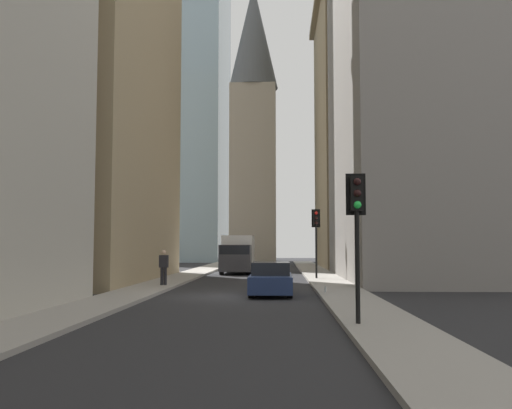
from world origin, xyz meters
TOP-DOWN VIEW (x-y plane):
  - ground_plane at (0.00, 0.00)m, footprint 135.00×135.00m
  - sidewalk_right at (0.00, 4.50)m, footprint 90.00×2.20m
  - sidewalk_left at (0.00, -4.50)m, footprint 90.00×2.20m
  - building_left_far at (29.23, -10.59)m, footprint 15.39×10.50m
  - building_left_midfar at (11.18, -10.60)m, footprint 17.25×10.00m
  - building_right_midfar at (9.01, 10.59)m, footprint 16.74×10.50m
  - glass_tower_distant at (51.03, 12.60)m, footprint 16.93×14.00m
  - church_spire at (34.51, 0.97)m, footprint 5.17×5.17m
  - delivery_truck at (18.83, 1.40)m, footprint 6.46×2.25m
  - sedan_navy at (0.55, -1.40)m, footprint 4.30×1.78m
  - traffic_light_foreground at (-8.90, -3.79)m, footprint 0.43×0.52m
  - traffic_light_midblock at (10.56, -3.99)m, footprint 0.43×0.52m
  - pedestrian at (4.47, 4.05)m, footprint 0.26×0.44m
  - discarded_bottle at (0.58, -3.72)m, footprint 0.07×0.07m

SIDE VIEW (x-z plane):
  - ground_plane at x=0.00m, z-range 0.00..0.00m
  - sidewalk_right at x=0.00m, z-range 0.00..0.14m
  - sidewalk_left at x=0.00m, z-range 0.00..0.14m
  - discarded_bottle at x=0.58m, z-range 0.11..0.38m
  - sedan_navy at x=0.55m, z-range -0.04..1.37m
  - pedestrian at x=4.47m, z-range 0.22..1.97m
  - delivery_truck at x=18.83m, z-range 0.04..2.88m
  - traffic_light_foreground at x=-8.90m, z-range 1.05..4.94m
  - traffic_light_midblock at x=10.56m, z-range 1.12..5.30m
  - building_left_midfar at x=11.18m, z-range 0.00..26.23m
  - building_left_far at x=29.23m, z-range 0.01..28.34m
  - building_right_midfar at x=9.01m, z-range 0.01..31.11m
  - church_spire at x=34.51m, z-range 0.69..30.83m
  - glass_tower_distant at x=51.03m, z-range 0.00..70.55m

